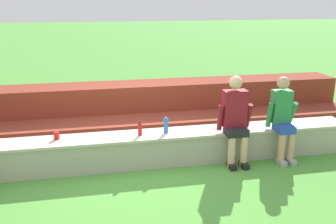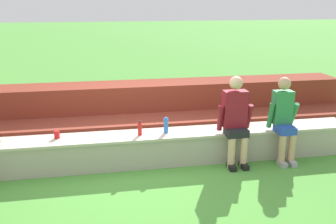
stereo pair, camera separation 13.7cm
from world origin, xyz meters
TOP-DOWN VIEW (x-y plane):
  - ground_plane at (0.00, 0.00)m, footprint 80.00×80.00m
  - stone_seating_wall at (0.00, 0.24)m, footprint 7.28×0.53m
  - brick_bleachers at (0.00, 1.51)m, footprint 8.59×1.41m
  - person_left_of_center at (1.57, -0.00)m, footprint 0.55×0.49m
  - person_center at (2.38, -0.00)m, footprint 0.48×0.53m
  - water_bottle_mid_left at (0.50, 0.24)m, footprint 0.07×0.07m
  - water_bottle_near_left at (0.08, 0.21)m, footprint 0.06×0.06m
  - plastic_cup_right_end at (-1.19, 0.30)m, footprint 0.08×0.08m

SIDE VIEW (x-z plane):
  - ground_plane at x=0.00m, z-range 0.00..0.00m
  - stone_seating_wall at x=0.00m, z-range 0.02..0.52m
  - brick_bleachers at x=0.00m, z-range -0.08..0.92m
  - plastic_cup_right_end at x=-1.19m, z-range 0.51..0.62m
  - water_bottle_near_left at x=0.08m, z-range 0.50..0.74m
  - water_bottle_mid_left at x=0.50m, z-range 0.50..0.76m
  - person_center at x=2.38m, z-range 0.04..1.41m
  - person_left_of_center at x=1.57m, z-range 0.05..1.48m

